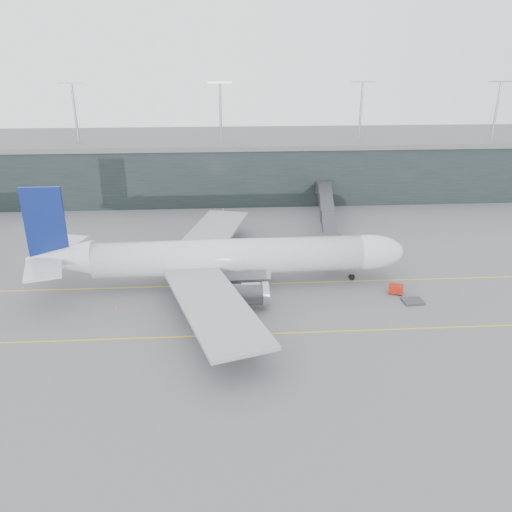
{
  "coord_description": "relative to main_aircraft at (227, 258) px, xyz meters",
  "views": [
    {
      "loc": [
        5.27,
        -78.9,
        35.39
      ],
      "look_at": [
        10.27,
        -4.0,
        5.03
      ],
      "focal_mm": 35.0,
      "sensor_mm": 36.0,
      "label": 1
    }
  ],
  "objects": [
    {
      "name": "main_aircraft",
      "position": [
        0.0,
        0.0,
        0.0
      ],
      "size": [
        60.98,
        57.44,
        17.14
      ],
      "rotation": [
        0.0,
        0.0,
        0.02
      ],
      "color": "silver",
      "rests_on": "ground"
    },
    {
      "name": "uld_a",
      "position": [
        -11.33,
        13.9,
        -3.9
      ],
      "size": [
        2.36,
        2.17,
        1.74
      ],
      "rotation": [
        0.0,
        0.0,
        0.41
      ],
      "color": "#39383D",
      "rests_on": "ground"
    },
    {
      "name": "cone_wing_stbd",
      "position": [
        3.91,
        -15.7,
        -4.44
      ],
      "size": [
        0.46,
        0.46,
        0.74
      ],
      "primitive_type": "cone",
      "color": "orange",
      "rests_on": "ground"
    },
    {
      "name": "taxiline_a",
      "position": [
        -5.51,
        -0.17,
        -4.8
      ],
      "size": [
        160.0,
        0.25,
        0.02
      ],
      "primitive_type": "cube",
      "color": "yellow",
      "rests_on": "ground"
    },
    {
      "name": "gse_cart",
      "position": [
        26.74,
        -5.25,
        -3.98
      ],
      "size": [
        2.56,
        2.11,
        1.5
      ],
      "rotation": [
        0.0,
        0.0,
        -0.38
      ],
      "color": "#AB180C",
      "rests_on": "ground"
    },
    {
      "name": "baggage_dolly",
      "position": [
        28.43,
        -8.31,
        -4.62
      ],
      "size": [
        3.22,
        2.64,
        0.31
      ],
      "primitive_type": "cube",
      "rotation": [
        0.0,
        0.0,
        0.05
      ],
      "color": "#323136",
      "rests_on": "ground"
    },
    {
      "name": "cone_tail",
      "position": [
        -16.79,
        -7.28,
        -4.47
      ],
      "size": [
        0.43,
        0.43,
        0.68
      ],
      "primitive_type": "cone",
      "color": "orange",
      "rests_on": "ground"
    },
    {
      "name": "cone_nose",
      "position": [
        31.06,
        -0.41,
        -4.49
      ],
      "size": [
        0.4,
        0.4,
        0.63
      ],
      "primitive_type": "cone",
      "color": "orange",
      "rests_on": "ground"
    },
    {
      "name": "uld_b",
      "position": [
        -6.45,
        16.47,
        -3.77
      ],
      "size": [
        2.59,
        2.31,
        1.98
      ],
      "rotation": [
        0.0,
        0.0,
        0.3
      ],
      "color": "#39383D",
      "rests_on": "ground"
    },
    {
      "name": "cone_wing_port",
      "position": [
        3.01,
        15.53,
        -4.49
      ],
      "size": [
        0.4,
        0.4,
        0.64
      ],
      "primitive_type": "cone",
      "color": "#F9490D",
      "rests_on": "ground"
    },
    {
      "name": "taxiline_b",
      "position": [
        -5.51,
        -16.17,
        -4.8
      ],
      "size": [
        160.0,
        0.25,
        0.02
      ],
      "primitive_type": "cube",
      "color": "yellow",
      "rests_on": "ground"
    },
    {
      "name": "uld_c",
      "position": [
        -4.78,
        15.18,
        -3.78
      ],
      "size": [
        2.3,
        1.91,
        1.96
      ],
      "rotation": [
        0.0,
        0.0,
        -0.09
      ],
      "color": "#39383D",
      "rests_on": "ground"
    },
    {
      "name": "jet_bridge",
      "position": [
        20.84,
        27.62,
        0.18
      ],
      "size": [
        10.32,
        44.25,
        6.67
      ],
      "rotation": [
        0.0,
        0.0,
        -0.16
      ],
      "color": "#2F2F35",
      "rests_on": "ground"
    },
    {
      "name": "terminal",
      "position": [
        -5.51,
        61.83,
        2.81
      ],
      "size": [
        240.0,
        36.0,
        29.0
      ],
      "color": "black",
      "rests_on": "ground"
    },
    {
      "name": "ground",
      "position": [
        -5.51,
        3.83,
        -4.81
      ],
      "size": [
        320.0,
        320.0,
        0.0
      ],
      "primitive_type": "plane",
      "color": "#59595E",
      "rests_on": "ground"
    },
    {
      "name": "taxiline_lead_main",
      "position": [
        -0.51,
        23.83,
        -4.8
      ],
      "size": [
        0.25,
        60.0,
        0.02
      ],
      "primitive_type": "cube",
      "color": "yellow",
      "rests_on": "ground"
    }
  ]
}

